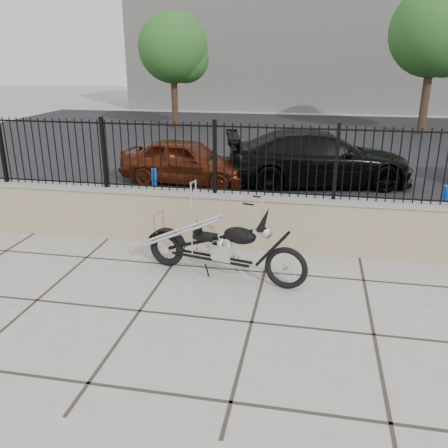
% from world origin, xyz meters
% --- Properties ---
extents(ground_plane, '(90.00, 90.00, 0.00)m').
position_xyz_m(ground_plane, '(0.00, 0.00, 0.00)').
color(ground_plane, '#99968E').
rests_on(ground_plane, ground).
extents(parking_lot, '(30.00, 30.00, 0.00)m').
position_xyz_m(parking_lot, '(0.00, 12.50, 0.00)').
color(parking_lot, black).
rests_on(parking_lot, ground).
extents(retaining_wall, '(14.00, 0.36, 0.96)m').
position_xyz_m(retaining_wall, '(0.00, 2.50, 0.48)').
color(retaining_wall, gray).
rests_on(retaining_wall, ground_plane).
extents(iron_fence, '(14.00, 0.08, 1.20)m').
position_xyz_m(iron_fence, '(0.00, 2.50, 1.56)').
color(iron_fence, black).
rests_on(iron_fence, retaining_wall).
extents(background_building, '(22.00, 6.00, 8.00)m').
position_xyz_m(background_building, '(0.00, 26.50, 4.00)').
color(background_building, beige).
rests_on(background_building, ground_plane).
extents(chopper_motorcycle, '(2.50, 0.97, 1.48)m').
position_xyz_m(chopper_motorcycle, '(-0.66, 1.25, 0.74)').
color(chopper_motorcycle, black).
rests_on(chopper_motorcycle, ground_plane).
extents(car_red, '(3.60, 1.82, 1.18)m').
position_xyz_m(car_red, '(-2.63, 6.56, 0.59)').
color(car_red, '#4D1A0B').
rests_on(car_red, parking_lot).
extents(car_black, '(5.10, 2.92, 1.39)m').
position_xyz_m(car_black, '(0.75, 7.12, 0.70)').
color(car_black, black).
rests_on(car_black, parking_lot).
extents(bollard_a, '(0.12, 0.12, 0.92)m').
position_xyz_m(bollard_a, '(-2.69, 4.18, 0.46)').
color(bollard_a, '#0B18A9').
rests_on(bollard_a, ground_plane).
extents(bollard_b, '(0.13, 0.13, 0.86)m').
position_xyz_m(bollard_b, '(3.16, 4.15, 0.43)').
color(bollard_b, blue).
rests_on(bollard_b, ground_plane).
extents(tree_left, '(3.09, 3.09, 5.22)m').
position_xyz_m(tree_left, '(-5.84, 16.38, 3.65)').
color(tree_left, '#382619').
rests_on(tree_left, ground_plane).
extents(tree_right, '(3.60, 3.60, 6.08)m').
position_xyz_m(tree_right, '(5.08, 16.59, 4.25)').
color(tree_right, '#382619').
rests_on(tree_right, ground_plane).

